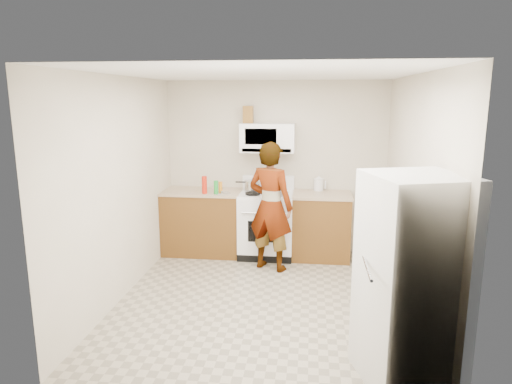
# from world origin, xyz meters

# --- Properties ---
(floor) EXTENTS (3.60, 3.60, 0.00)m
(floor) POSITION_xyz_m (0.00, 0.00, 0.00)
(floor) COLOR gray
(floor) RESTS_ON ground
(back_wall) EXTENTS (3.20, 0.02, 2.50)m
(back_wall) POSITION_xyz_m (0.00, 1.79, 1.25)
(back_wall) COLOR beige
(back_wall) RESTS_ON floor
(right_wall) EXTENTS (0.02, 3.60, 2.50)m
(right_wall) POSITION_xyz_m (1.59, 0.00, 1.25)
(right_wall) COLOR beige
(right_wall) RESTS_ON floor
(cabinet_left) EXTENTS (1.12, 0.62, 0.90)m
(cabinet_left) POSITION_xyz_m (-1.04, 1.49, 0.45)
(cabinet_left) COLOR brown
(cabinet_left) RESTS_ON floor
(counter_left) EXTENTS (1.14, 0.64, 0.03)m
(counter_left) POSITION_xyz_m (-1.04, 1.49, 0.92)
(counter_left) COLOR tan
(counter_left) RESTS_ON cabinet_left
(cabinet_right) EXTENTS (0.80, 0.62, 0.90)m
(cabinet_right) POSITION_xyz_m (0.68, 1.49, 0.45)
(cabinet_right) COLOR brown
(cabinet_right) RESTS_ON floor
(counter_right) EXTENTS (0.82, 0.64, 0.03)m
(counter_right) POSITION_xyz_m (0.68, 1.49, 0.92)
(counter_right) COLOR tan
(counter_right) RESTS_ON cabinet_right
(gas_range) EXTENTS (0.76, 0.65, 1.13)m
(gas_range) POSITION_xyz_m (-0.10, 1.48, 0.49)
(gas_range) COLOR white
(gas_range) RESTS_ON floor
(microwave) EXTENTS (0.76, 0.38, 0.40)m
(microwave) POSITION_xyz_m (-0.10, 1.61, 1.70)
(microwave) COLOR white
(microwave) RESTS_ON back_wall
(person) EXTENTS (0.73, 0.62, 1.71)m
(person) POSITION_xyz_m (0.00, 0.96, 0.86)
(person) COLOR tan
(person) RESTS_ON floor
(fridge) EXTENTS (0.88, 0.88, 1.70)m
(fridge) POSITION_xyz_m (1.32, -1.35, 0.85)
(fridge) COLOR silver
(fridge) RESTS_ON floor
(kettle) EXTENTS (0.16, 0.16, 0.17)m
(kettle) POSITION_xyz_m (0.63, 1.71, 1.02)
(kettle) COLOR silver
(kettle) RESTS_ON counter_right
(jug) EXTENTS (0.14, 0.14, 0.24)m
(jug) POSITION_xyz_m (-0.39, 1.67, 2.02)
(jug) COLOR brown
(jug) RESTS_ON microwave
(saucepan) EXTENTS (0.25, 0.25, 0.13)m
(saucepan) POSITION_xyz_m (-0.31, 1.57, 1.02)
(saucepan) COLOR silver
(saucepan) RESTS_ON gas_range
(tray) EXTENTS (0.26, 0.18, 0.05)m
(tray) POSITION_xyz_m (0.09, 1.32, 0.96)
(tray) COLOR white
(tray) RESTS_ON gas_range
(bottle_spray) EXTENTS (0.08, 0.08, 0.25)m
(bottle_spray) POSITION_xyz_m (-0.96, 1.30, 1.06)
(bottle_spray) COLOR red
(bottle_spray) RESTS_ON counter_left
(bottle_hot_sauce) EXTENTS (0.05, 0.05, 0.16)m
(bottle_hot_sauce) POSITION_xyz_m (-0.74, 1.36, 1.02)
(bottle_hot_sauce) COLOR orange
(bottle_hot_sauce) RESTS_ON counter_left
(bottle_green_cap) EXTENTS (0.06, 0.06, 0.19)m
(bottle_green_cap) POSITION_xyz_m (-0.79, 1.27, 1.03)
(bottle_green_cap) COLOR #198B2A
(bottle_green_cap) RESTS_ON counter_left
(pot_lid) EXTENTS (0.28, 0.28, 0.01)m
(pot_lid) POSITION_xyz_m (-0.71, 1.32, 0.94)
(pot_lid) COLOR white
(pot_lid) RESTS_ON counter_left
(broom) EXTENTS (0.23, 0.14, 1.14)m
(broom) POSITION_xyz_m (1.57, 0.88, 0.58)
(broom) COLOR white
(broom) RESTS_ON floor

